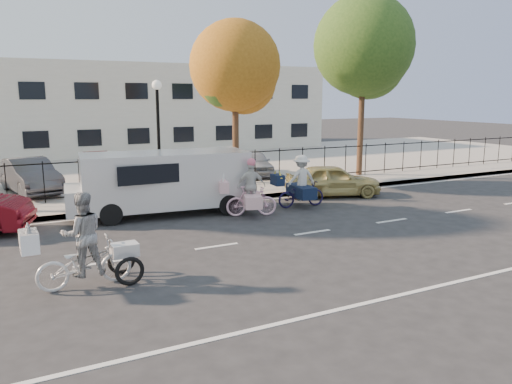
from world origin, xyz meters
TOP-DOWN VIEW (x-y plane):
  - ground at (0.00, 0.00)m, footprint 120.00×120.00m
  - road_markings at (0.00, 0.00)m, footprint 60.00×9.52m
  - curb at (0.00, 5.05)m, footprint 60.00×0.10m
  - sidewalk at (0.00, 6.10)m, footprint 60.00×2.20m
  - parking_lot at (0.00, 15.00)m, footprint 60.00×15.60m
  - iron_fence at (0.00, 7.20)m, footprint 58.00×0.06m
  - building at (0.00, 25.00)m, footprint 34.00×10.00m
  - lamppost at (0.50, 6.80)m, footprint 0.36×0.36m
  - street_sign at (-1.85, 6.80)m, footprint 0.85×0.06m
  - zebra_trike at (-3.50, -1.35)m, footprint 2.32×0.88m
  - unicorn_bike at (2.30, 2.64)m, footprint 1.95×1.41m
  - bull_bike at (4.51, 3.07)m, footprint 2.02×1.39m
  - white_van at (-0.17, 4.18)m, footprint 6.03×2.53m
  - gold_sedan at (6.69, 4.16)m, footprint 4.00×2.68m
  - lot_car_c at (-3.93, 9.52)m, footprint 2.28×4.32m
  - lot_car_d at (5.94, 9.60)m, footprint 2.15×3.69m
  - tree_mid at (4.42, 8.10)m, footprint 3.87×3.87m
  - tree_east at (10.65, 7.36)m, footprint 4.66×4.66m

SIDE VIEW (x-z plane):
  - ground at x=0.00m, z-range 0.00..0.00m
  - road_markings at x=0.00m, z-range 0.00..0.01m
  - curb at x=0.00m, z-range 0.00..0.15m
  - sidewalk at x=0.00m, z-range 0.00..0.15m
  - parking_lot at x=0.00m, z-range 0.00..0.15m
  - gold_sedan at x=6.69m, z-range 0.00..1.27m
  - unicorn_bike at x=2.30m, z-range -0.25..1.67m
  - lot_car_d at x=5.94m, z-range 0.15..1.33m
  - bull_bike at x=4.51m, z-range -0.19..1.67m
  - zebra_trike at x=-3.50m, z-range -0.23..1.77m
  - lot_car_c at x=-3.93m, z-range 0.15..1.50m
  - iron_fence at x=0.00m, z-range 0.15..1.65m
  - white_van at x=-0.17m, z-range 0.11..2.19m
  - street_sign at x=-1.85m, z-range 0.52..2.32m
  - building at x=0.00m, z-range 0.00..6.00m
  - lamppost at x=0.50m, z-range 0.95..5.28m
  - tree_mid at x=4.42m, z-range 1.42..8.51m
  - tree_east at x=10.65m, z-range 1.71..10.25m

